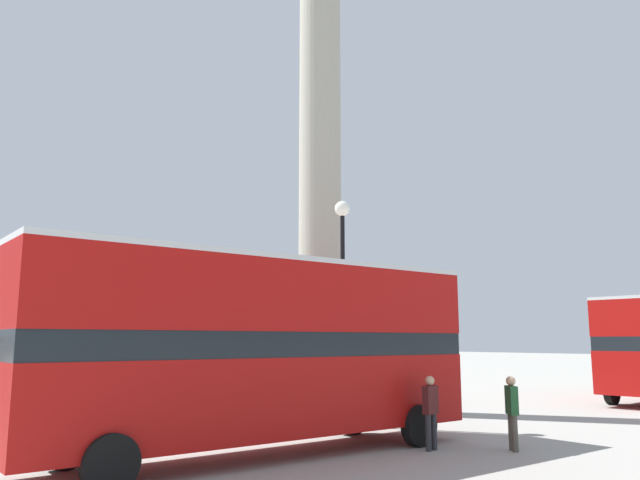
{
  "coord_description": "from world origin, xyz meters",
  "views": [
    {
      "loc": [
        -15.12,
        -18.58,
        2.57
      ],
      "look_at": [
        0.0,
        0.0,
        6.43
      ],
      "focal_mm": 35.0,
      "sensor_mm": 36.0,
      "label": 1
    }
  ],
  "objects_px": {
    "bus_b": "(261,346)",
    "street_lamp": "(343,285)",
    "pedestrian_near_lamp": "(512,409)",
    "monument_column": "(320,227)",
    "pedestrian_by_plinth": "(431,408)"
  },
  "relations": [
    {
      "from": "bus_b",
      "to": "pedestrian_by_plinth",
      "type": "height_order",
      "value": "bus_b"
    },
    {
      "from": "pedestrian_near_lamp",
      "to": "monument_column",
      "type": "bearing_deg",
      "value": -154.36
    },
    {
      "from": "monument_column",
      "to": "pedestrian_near_lamp",
      "type": "bearing_deg",
      "value": -101.66
    },
    {
      "from": "bus_b",
      "to": "street_lamp",
      "type": "xyz_separation_m",
      "value": [
        4.75,
        2.57,
        1.84
      ]
    },
    {
      "from": "monument_column",
      "to": "pedestrian_near_lamp",
      "type": "height_order",
      "value": "monument_column"
    },
    {
      "from": "monument_column",
      "to": "pedestrian_near_lamp",
      "type": "relative_size",
      "value": 14.08
    },
    {
      "from": "street_lamp",
      "to": "pedestrian_near_lamp",
      "type": "bearing_deg",
      "value": -86.95
    },
    {
      "from": "pedestrian_near_lamp",
      "to": "pedestrian_by_plinth",
      "type": "xyz_separation_m",
      "value": [
        -1.44,
        1.27,
        0.0
      ]
    },
    {
      "from": "monument_column",
      "to": "pedestrian_by_plinth",
      "type": "bearing_deg",
      "value": -112.26
    },
    {
      "from": "monument_column",
      "to": "pedestrian_by_plinth",
      "type": "distance_m",
      "value": 10.87
    },
    {
      "from": "monument_column",
      "to": "bus_b",
      "type": "relative_size",
      "value": 2.21
    },
    {
      "from": "bus_b",
      "to": "pedestrian_near_lamp",
      "type": "distance_m",
      "value": 6.13
    },
    {
      "from": "street_lamp",
      "to": "pedestrian_near_lamp",
      "type": "relative_size",
      "value": 4.04
    },
    {
      "from": "pedestrian_near_lamp",
      "to": "street_lamp",
      "type": "bearing_deg",
      "value": -139.65
    },
    {
      "from": "bus_b",
      "to": "street_lamp",
      "type": "distance_m",
      "value": 5.7
    }
  ]
}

